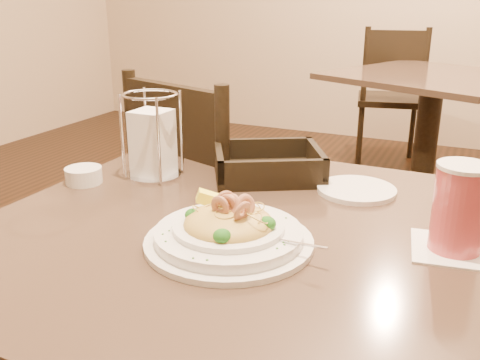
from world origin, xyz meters
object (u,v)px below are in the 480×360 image
at_px(dining_chair_near, 211,220).
at_px(side_plate, 356,190).
at_px(napkin_caddy, 153,141).
at_px(pasta_bowl, 229,230).
at_px(butter_ramekin, 84,175).
at_px(drink_glass, 459,209).
at_px(main_table, 236,333).
at_px(bread_basket, 268,167).
at_px(dining_chair_far, 391,94).
at_px(background_table, 429,118).

bearing_deg(dining_chair_near, side_plate, 173.47).
height_order(dining_chair_near, napkin_caddy, dining_chair_near).
xyz_separation_m(pasta_bowl, butter_ramekin, (-0.42, 0.14, -0.01)).
height_order(drink_glass, napkin_caddy, napkin_caddy).
bearing_deg(napkin_caddy, main_table, -30.58).
bearing_deg(bread_basket, drink_glass, -27.83).
bearing_deg(dining_chair_far, butter_ramekin, 73.22).
bearing_deg(main_table, pasta_bowl, -72.44).
bearing_deg(dining_chair_near, drink_glass, 166.44).
bearing_deg(side_plate, drink_glass, -44.41).
bearing_deg(drink_glass, napkin_caddy, 170.39).
distance_m(dining_chair_near, drink_glass, 0.85).
height_order(background_table, dining_chair_near, dining_chair_near).
relative_size(bread_basket, side_plate, 1.83).
height_order(background_table, napkin_caddy, napkin_caddy).
height_order(dining_chair_near, pasta_bowl, dining_chair_near).
bearing_deg(dining_chair_near, bread_basket, 160.49).
bearing_deg(background_table, main_table, -93.38).
height_order(dining_chair_far, butter_ramekin, dining_chair_far).
distance_m(dining_chair_far, butter_ramekin, 2.75).
xyz_separation_m(bread_basket, butter_ramekin, (-0.35, -0.21, -0.01)).
height_order(background_table, dining_chair_far, dining_chair_far).
bearing_deg(bread_basket, butter_ramekin, -149.06).
height_order(dining_chair_near, butter_ramekin, dining_chair_near).
bearing_deg(bread_basket, pasta_bowl, -78.46).
xyz_separation_m(dining_chair_far, drink_glass, (0.55, -2.74, 0.31)).
relative_size(background_table, dining_chair_far, 1.27).
distance_m(main_table, bread_basket, 0.38).
bearing_deg(main_table, bread_basket, 99.81).
height_order(drink_glass, side_plate, drink_glass).
bearing_deg(side_plate, dining_chair_far, 97.71).
height_order(main_table, napkin_caddy, napkin_caddy).
distance_m(pasta_bowl, side_plate, 0.36).
distance_m(pasta_bowl, bread_basket, 0.36).
distance_m(bread_basket, napkin_caddy, 0.27).
bearing_deg(background_table, napkin_caddy, -101.76).
xyz_separation_m(main_table, dining_chair_near, (-0.30, 0.47, -0.00)).
relative_size(napkin_caddy, side_plate, 1.17).
relative_size(dining_chair_near, dining_chair_far, 1.00).
bearing_deg(pasta_bowl, dining_chair_far, 94.13).
relative_size(pasta_bowl, side_plate, 1.90).
bearing_deg(dining_chair_far, drink_glass, 89.09).
relative_size(main_table, dining_chair_far, 0.97).
height_order(background_table, bread_basket, bread_basket).
distance_m(dining_chair_far, napkin_caddy, 2.65).
bearing_deg(pasta_bowl, background_table, 87.36).
relative_size(background_table, bread_basket, 3.93).
bearing_deg(dining_chair_near, main_table, 140.88).
height_order(drink_glass, butter_ramekin, drink_glass).
distance_m(background_table, dining_chair_near, 1.72).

